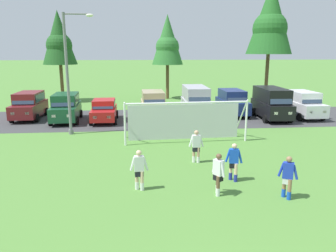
% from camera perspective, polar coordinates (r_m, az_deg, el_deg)
% --- Properties ---
extents(ground_plane, '(400.00, 400.00, 0.00)m').
position_cam_1_polar(ground_plane, '(19.81, 1.21, -2.86)').
color(ground_plane, '#518438').
extents(parking_lot_strip, '(52.00, 8.40, 0.01)m').
position_cam_1_polar(parking_lot_strip, '(26.95, -0.50, 1.38)').
color(parking_lot_strip, '#3D3D3F').
rests_on(parking_lot_strip, ground).
extents(soccer_goal, '(7.50, 2.29, 2.57)m').
position_cam_1_polar(soccer_goal, '(20.13, 2.93, 1.17)').
color(soccer_goal, white).
rests_on(soccer_goal, ground).
extents(player_striker_near, '(0.65, 0.49, 1.64)m').
position_cam_1_polar(player_striker_near, '(13.00, 20.15, -8.43)').
color(player_striker_near, '#936B4C').
rests_on(player_striker_near, ground).
extents(player_midfield_center, '(0.74, 0.27, 1.64)m').
position_cam_1_polar(player_midfield_center, '(12.98, -5.05, -7.68)').
color(player_midfield_center, beige).
rests_on(player_midfield_center, ground).
extents(player_defender_far, '(0.41, 0.71, 1.64)m').
position_cam_1_polar(player_defender_far, '(12.66, 8.77, -8.32)').
color(player_defender_far, brown).
rests_on(player_defender_far, ground).
extents(player_winger_left, '(0.72, 0.39, 1.64)m').
position_cam_1_polar(player_winger_left, '(14.09, 11.39, -6.21)').
color(player_winger_left, beige).
rests_on(player_winger_left, ground).
extents(player_winger_right, '(0.73, 0.26, 1.64)m').
position_cam_1_polar(player_winger_right, '(16.10, 4.94, -3.58)').
color(player_winger_right, tan).
rests_on(player_winger_right, ground).
extents(parked_car_slot_far_left, '(2.19, 4.63, 2.16)m').
position_cam_1_polar(parked_car_slot_far_left, '(28.87, -23.08, 3.36)').
color(parked_car_slot_far_left, maroon).
rests_on(parked_car_slot_far_left, ground).
extents(parked_car_slot_left, '(2.36, 4.71, 2.16)m').
position_cam_1_polar(parked_car_slot_left, '(26.80, -17.39, 3.14)').
color(parked_car_slot_left, '#194C2D').
rests_on(parked_car_slot_left, ground).
extents(parked_car_slot_center_left, '(2.11, 4.24, 1.72)m').
position_cam_1_polar(parked_car_slot_center_left, '(26.05, -11.09, 2.70)').
color(parked_car_slot_center_left, red).
rests_on(parked_car_slot_center_left, ground).
extents(parked_car_slot_center, '(2.24, 4.65, 2.16)m').
position_cam_1_polar(parked_car_slot_center, '(27.24, -2.59, 3.87)').
color(parked_car_slot_center, tan).
rests_on(parked_car_slot_center, ground).
extents(parked_car_slot_center_right, '(2.25, 4.83, 2.52)m').
position_cam_1_polar(parked_car_slot_center_right, '(27.55, 4.84, 4.42)').
color(parked_car_slot_center_right, '#B2B2BC').
rests_on(parked_car_slot_center_right, ground).
extents(parked_car_slot_right, '(2.16, 4.61, 2.16)m').
position_cam_1_polar(parked_car_slot_right, '(28.75, 11.14, 4.12)').
color(parked_car_slot_right, navy).
rests_on(parked_car_slot_right, ground).
extents(parked_car_slot_far_right, '(2.32, 4.86, 2.52)m').
position_cam_1_polar(parked_car_slot_far_right, '(27.75, 17.61, 3.92)').
color(parked_car_slot_far_right, black).
rests_on(parked_car_slot_far_right, ground).
extents(parked_car_slot_end, '(2.22, 4.64, 2.16)m').
position_cam_1_polar(parked_car_slot_end, '(29.41, 22.46, 3.57)').
color(parked_car_slot_end, silver).
rests_on(parked_car_slot_end, ground).
extents(tree_left_edge, '(3.61, 3.61, 9.63)m').
position_cam_1_polar(tree_left_edge, '(37.71, -18.52, 14.13)').
color(tree_left_edge, brown).
rests_on(tree_left_edge, ground).
extents(tree_mid_left, '(3.53, 3.53, 9.42)m').
position_cam_1_polar(tree_mid_left, '(37.93, -0.09, 14.54)').
color(tree_mid_left, brown).
rests_on(tree_mid_left, ground).
extents(tree_center_back, '(4.61, 4.61, 12.28)m').
position_cam_1_polar(tree_center_back, '(36.10, 17.44, 17.20)').
color(tree_center_back, brown).
rests_on(tree_center_back, ground).
extents(street_lamp, '(2.00, 0.32, 7.74)m').
position_cam_1_polar(street_lamp, '(22.09, -16.75, 8.81)').
color(street_lamp, slate).
rests_on(street_lamp, ground).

